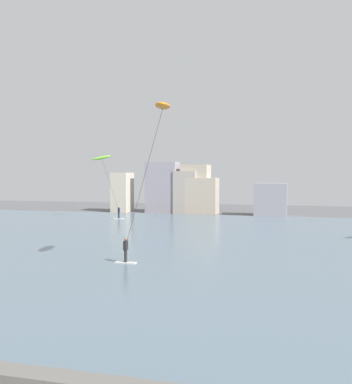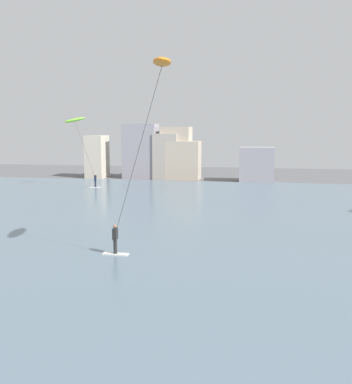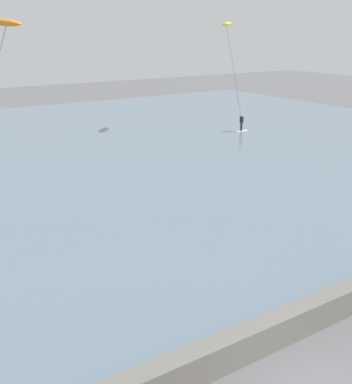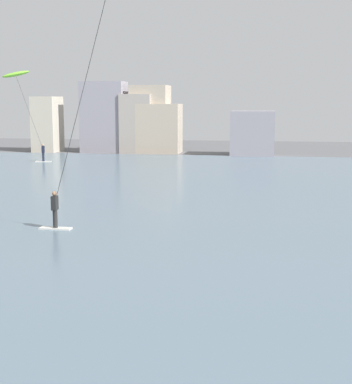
% 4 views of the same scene
% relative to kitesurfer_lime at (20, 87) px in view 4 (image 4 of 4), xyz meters
% --- Properties ---
extents(water_bay, '(84.00, 52.00, 0.10)m').
position_rel_kitesurfer_lime_xyz_m(water_bay, '(18.43, -17.01, -6.81)').
color(water_bay, slate).
rests_on(water_bay, ground).
extents(far_shore_buildings, '(26.17, 6.18, 7.67)m').
position_rel_kitesurfer_lime_xyz_m(far_shore_buildings, '(8.67, 11.75, -3.68)').
color(far_shore_buildings, beige).
rests_on(far_shore_buildings, ground).
extents(kitesurfer_lime, '(4.23, 1.81, 8.33)m').
position_rel_kitesurfer_lime_xyz_m(kitesurfer_lime, '(0.00, 0.00, 0.00)').
color(kitesurfer_lime, silver).
rests_on(kitesurfer_lime, water_bay).
extents(kitesurfer_orange, '(4.30, 2.96, 10.04)m').
position_rel_kitesurfer_lime_xyz_m(kitesurfer_orange, '(15.68, -27.48, 1.83)').
color(kitesurfer_orange, silver).
rests_on(kitesurfer_orange, water_bay).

